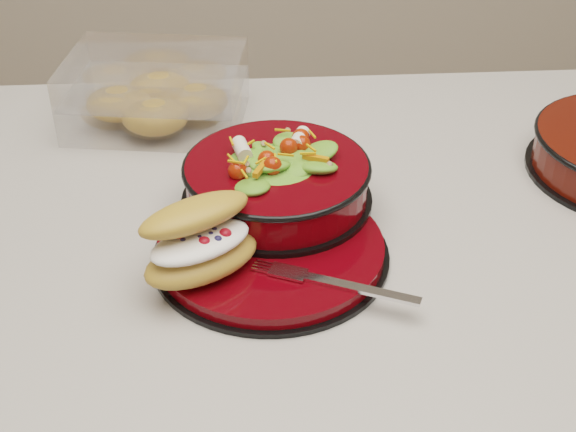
{
  "coord_description": "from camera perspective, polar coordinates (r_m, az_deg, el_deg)",
  "views": [
    {
      "loc": [
        -0.03,
        -0.77,
        1.44
      ],
      "look_at": [
        0.02,
        -0.06,
        0.94
      ],
      "focal_mm": 50.0,
      "sensor_mm": 36.0,
      "label": 1
    }
  ],
  "objects": [
    {
      "name": "fork",
      "position": [
        0.81,
        3.59,
        -4.82
      ],
      "size": [
        0.15,
        0.08,
        0.0
      ],
      "rotation": [
        0.0,
        0.0,
        1.16
      ],
      "color": "silver",
      "rests_on": "dinner_plate"
    },
    {
      "name": "pastry_box",
      "position": [
        1.13,
        -9.34,
        8.61
      ],
      "size": [
        0.26,
        0.2,
        0.09
      ],
      "rotation": [
        0.0,
        0.0,
        -0.15
      ],
      "color": "white",
      "rests_on": "island_counter"
    },
    {
      "name": "dinner_plate",
      "position": [
        0.87,
        -1.17,
        -2.43
      ],
      "size": [
        0.26,
        0.26,
        0.02
      ],
      "rotation": [
        0.0,
        0.0,
        0.27
      ],
      "color": "black",
      "rests_on": "island_counter"
    },
    {
      "name": "salad_bowl",
      "position": [
        0.91,
        -0.81,
        2.93
      ],
      "size": [
        0.22,
        0.22,
        0.09
      ],
      "rotation": [
        0.0,
        0.0,
        0.08
      ],
      "color": "black",
      "rests_on": "dinner_plate"
    },
    {
      "name": "croissant",
      "position": [
        0.81,
        -6.23,
        -1.73
      ],
      "size": [
        0.14,
        0.14,
        0.07
      ],
      "rotation": [
        0.0,
        0.0,
        0.54
      ],
      "color": "gold",
      "rests_on": "dinner_plate"
    }
  ]
}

